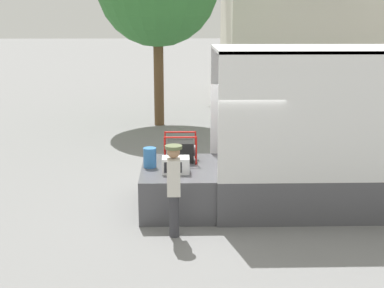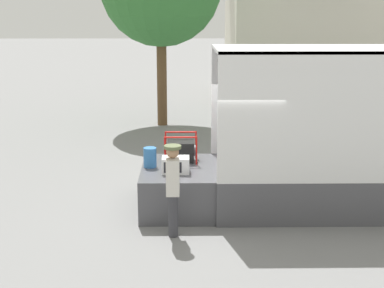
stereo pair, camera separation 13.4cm
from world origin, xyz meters
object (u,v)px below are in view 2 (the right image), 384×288
Objects in this scene: microwave at (176,165)px; portable_generator at (182,151)px; worker_person at (173,181)px; orange_bucket at (150,157)px.

microwave is 0.86m from portable_generator.
microwave is 0.32× the size of worker_person.
portable_generator is 2.02m from worker_person.
orange_bucket is 1.66m from worker_person.
worker_person is at bearing -94.39° from portable_generator.
worker_person reaches higher than orange_bucket.
worker_person is (-0.03, -1.17, 0.03)m from microwave.
worker_person reaches higher than microwave.
orange_bucket is at bearing 108.04° from worker_person.
microwave is 1.33× the size of orange_bucket.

